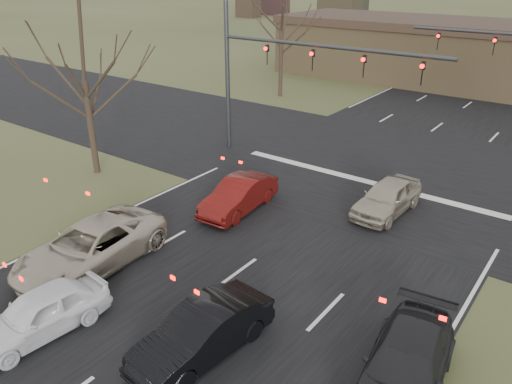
# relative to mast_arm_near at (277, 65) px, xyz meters

# --- Properties ---
(ground) EXTENTS (360.00, 360.00, 0.00)m
(ground) POSITION_rel_mast_arm_near_xyz_m (5.23, -13.00, -5.07)
(ground) COLOR #3D4725
(ground) RESTS_ON ground
(road_cross) EXTENTS (200.00, 14.00, 0.02)m
(road_cross) POSITION_rel_mast_arm_near_xyz_m (5.23, 2.00, -5.06)
(road_cross) COLOR black
(road_cross) RESTS_ON ground
(mast_arm_near) EXTENTS (12.12, 0.24, 8.00)m
(mast_arm_near) POSITION_rel_mast_arm_near_xyz_m (0.00, 0.00, 0.00)
(mast_arm_near) COLOR #383A3D
(mast_arm_near) RESTS_ON ground
(tree_left_near) EXTENTS (5.10, 5.10, 8.50)m
(tree_left_near) POSITION_rel_mast_arm_near_xyz_m (-6.27, -7.00, 1.49)
(tree_left_near) COLOR black
(tree_left_near) RESTS_ON ground
(car_silver_suv) EXTENTS (3.07, 5.83, 1.57)m
(car_silver_suv) POSITION_rel_mast_arm_near_xyz_m (0.86, -12.60, -4.29)
(car_silver_suv) COLOR #C1B39C
(car_silver_suv) RESTS_ON ground
(car_white_sedan) EXTENTS (1.97, 4.09, 1.35)m
(car_white_sedan) POSITION_rel_mast_arm_near_xyz_m (2.60, -15.64, -4.40)
(car_white_sedan) COLOR white
(car_white_sedan) RESTS_ON ground
(car_black_hatch) EXTENTS (1.90, 4.42, 1.42)m
(car_black_hatch) POSITION_rel_mast_arm_near_xyz_m (6.89, -13.53, -4.36)
(car_black_hatch) COLOR black
(car_black_hatch) RESTS_ON ground
(car_charcoal_sedan) EXTENTS (2.52, 4.92, 1.37)m
(car_charcoal_sedan) POSITION_rel_mast_arm_near_xyz_m (11.73, -11.47, -4.39)
(car_charcoal_sedan) COLOR black
(car_charcoal_sedan) RESTS_ON ground
(car_red_ahead) EXTENTS (1.79, 4.34, 1.40)m
(car_red_ahead) POSITION_rel_mast_arm_near_xyz_m (2.27, -6.11, -4.37)
(car_red_ahead) COLOR #590F0C
(car_red_ahead) RESTS_ON ground
(car_silver_ahead) EXTENTS (1.90, 4.27, 1.43)m
(car_silver_ahead) POSITION_rel_mast_arm_near_xyz_m (7.46, -2.54, -4.36)
(car_silver_ahead) COLOR #B3A890
(car_silver_ahead) RESTS_ON ground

